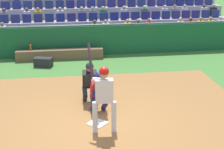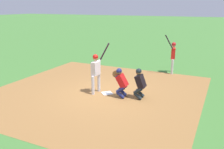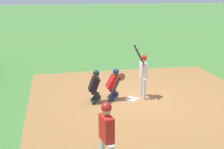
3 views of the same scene
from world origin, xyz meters
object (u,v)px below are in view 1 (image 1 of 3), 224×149
(water_bottle_on_bench, at_px, (31,47))
(catcher_crouching, at_px, (98,89))
(home_plate_marker, at_px, (98,123))
(batter_at_plate, at_px, (104,92))
(home_plate_umpire, at_px, (90,80))
(dugout_bench, at_px, (60,54))
(equipment_duffel_bag, at_px, (43,62))

(water_bottle_on_bench, bearing_deg, catcher_crouching, 111.98)
(home_plate_marker, xyz_separation_m, catcher_crouching, (-0.11, -0.70, 0.69))
(home_plate_marker, bearing_deg, water_bottle_on_bench, -71.15)
(batter_at_plate, relative_size, catcher_crouching, 1.76)
(home_plate_umpire, bearing_deg, water_bottle_on_bench, -66.69)
(home_plate_marker, bearing_deg, catcher_crouching, -99.21)
(catcher_crouching, height_order, dugout_bench, catcher_crouching)
(dugout_bench, bearing_deg, home_plate_marker, 98.51)
(dugout_bench, distance_m, water_bottle_on_bench, 1.28)
(home_plate_marker, distance_m, catcher_crouching, 0.99)
(home_plate_marker, xyz_separation_m, home_plate_umpire, (0.06, -1.46, 0.69))
(home_plate_umpire, bearing_deg, dugout_bench, -79.67)
(batter_at_plate, xyz_separation_m, catcher_crouching, (-0.00, -1.17, -0.38))
(home_plate_marker, distance_m, home_plate_umpire, 1.62)
(home_plate_umpire, distance_m, equipment_duffel_bag, 4.23)
(dugout_bench, bearing_deg, water_bottle_on_bench, -2.53)
(home_plate_marker, xyz_separation_m, dugout_bench, (0.95, -6.32, 0.20))
(home_plate_umpire, relative_size, dugout_bench, 0.35)
(home_plate_umpire, bearing_deg, batter_at_plate, 95.11)
(catcher_crouching, xyz_separation_m, equipment_duffel_bag, (1.74, -4.66, -0.52))
(home_plate_marker, height_order, water_bottle_on_bench, water_bottle_on_bench)
(dugout_bench, bearing_deg, catcher_crouching, 100.67)
(water_bottle_on_bench, bearing_deg, equipment_duffel_bag, 118.55)
(catcher_crouching, height_order, home_plate_umpire, home_plate_umpire)
(home_plate_umpire, distance_m, water_bottle_on_bench, 5.35)
(home_plate_marker, height_order, home_plate_umpire, home_plate_umpire)
(home_plate_marker, height_order, equipment_duffel_bag, equipment_duffel_bag)
(batter_at_plate, bearing_deg, catcher_crouching, -90.05)
(catcher_crouching, bearing_deg, home_plate_marker, 80.79)
(home_plate_umpire, xyz_separation_m, dugout_bench, (0.89, -4.86, -0.49))
(home_plate_marker, relative_size, equipment_duffel_bag, 0.61)
(dugout_bench, bearing_deg, batter_at_plate, 98.86)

